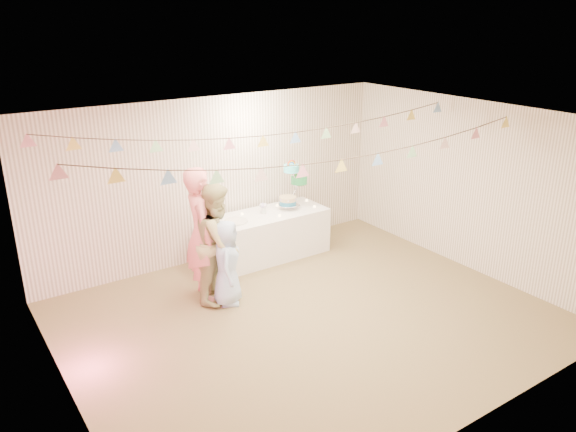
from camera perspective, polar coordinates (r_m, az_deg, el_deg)
floor at (r=7.50m, az=2.20°, el=-10.34°), size 6.00×6.00×0.00m
ceiling at (r=6.58m, az=2.50°, el=9.59°), size 6.00×6.00×0.00m
back_wall at (r=8.96m, az=-7.19°, el=3.75°), size 6.00×6.00×0.00m
front_wall at (r=5.33m, az=18.70°, el=-9.05°), size 6.00×6.00×0.00m
left_wall at (r=5.82m, az=-22.38°, el=-6.95°), size 5.00×5.00×0.00m
right_wall at (r=8.96m, az=18.02°, el=2.90°), size 5.00×5.00×0.00m
table at (r=9.12m, az=-2.14°, el=-1.96°), size 1.99×0.79×0.74m
cake_stand at (r=9.20m, az=0.54°, el=3.22°), size 0.67×0.40×0.75m
cake_bottom at (r=9.16m, az=-0.03°, el=1.24°), size 0.31×0.31×0.15m
cake_middle at (r=9.37m, az=1.13°, el=3.41°), size 0.27×0.27×0.22m
cake_top_tier at (r=9.07m, az=0.34°, el=4.62°), size 0.25×0.25×0.19m
platter at (r=8.67m, az=-5.32°, el=-0.51°), size 0.36×0.36×0.02m
posy at (r=8.98m, az=-2.53°, el=0.82°), size 0.15×0.15×0.17m
person_adult_a at (r=7.74m, az=-8.75°, el=-1.78°), size 0.63×0.79×1.88m
person_adult_b at (r=7.71m, az=-7.11°, el=-2.64°), size 1.02×1.03×1.67m
person_child at (r=7.64m, az=-6.24°, el=-4.74°), size 0.63×0.70×1.20m
bunting_back at (r=7.52m, az=-2.58°, el=8.98°), size 5.60×1.10×0.40m
bunting_front at (r=6.48m, az=3.53°, el=6.87°), size 5.60×0.90×0.36m
tealight_0 at (r=8.49m, az=-6.22°, el=-0.98°), size 0.04×0.04×0.03m
tealight_1 at (r=8.96m, az=-4.68°, el=0.23°), size 0.04×0.04×0.03m
tealight_2 at (r=8.86m, az=-0.87°, el=0.05°), size 0.04×0.04×0.03m
tealight_3 at (r=9.34m, az=-1.07°, el=1.12°), size 0.04×0.04×0.03m
tealight_4 at (r=9.28m, az=2.71°, el=0.98°), size 0.04×0.04×0.03m
tealight_5 at (r=9.58m, az=1.91°, el=1.60°), size 0.04×0.04×0.03m
tealight_6 at (r=8.53m, az=-6.05°, el=-0.89°), size 0.04×0.04×0.03m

